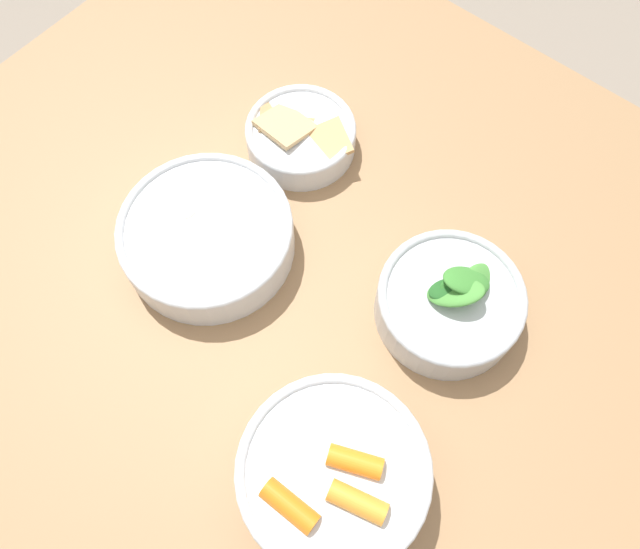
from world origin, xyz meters
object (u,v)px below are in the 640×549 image
Objects in this scene: bowl_greens at (450,301)px; bowl_cookies at (300,135)px; bowl_carrots at (333,474)px; bowl_beans_hotdog at (207,237)px.

bowl_cookies is at bearing -14.31° from bowl_greens.
bowl_carrots is 0.92× the size of bowl_beans_hotdog.
bowl_beans_hotdog is (0.25, 0.11, -0.00)m from bowl_greens.
bowl_cookies is (0.01, -0.17, -0.00)m from bowl_beans_hotdog.
bowl_cookies is at bearing -86.40° from bowl_beans_hotdog.
bowl_carrots is 0.40m from bowl_cookies.
bowl_carrots is 1.15× the size of bowl_greens.
bowl_greens is (0.02, -0.22, -0.01)m from bowl_carrots.
bowl_greens reaches higher than bowl_beans_hotdog.
bowl_beans_hotdog is at bearing 22.64° from bowl_greens.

